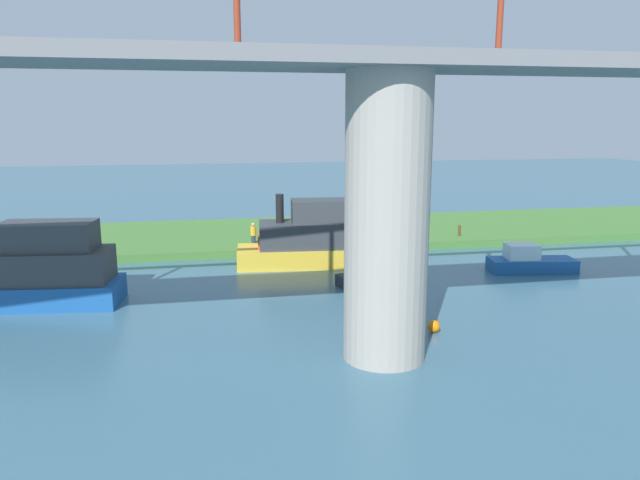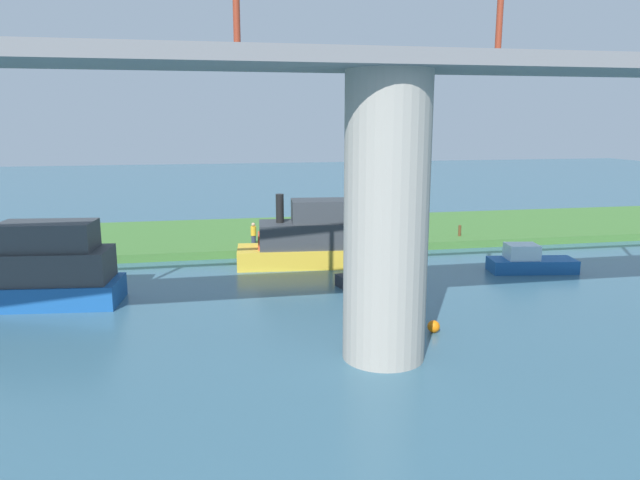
% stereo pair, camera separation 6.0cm
% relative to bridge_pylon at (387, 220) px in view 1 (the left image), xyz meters
% --- Properties ---
extents(ground_plane, '(160.00, 160.00, 0.00)m').
position_rel_bridge_pylon_xyz_m(ground_plane, '(-1.44, -16.49, -5.02)').
color(ground_plane, '#386075').
extents(grassy_bank, '(80.00, 12.00, 0.50)m').
position_rel_bridge_pylon_xyz_m(grassy_bank, '(-1.44, -22.49, -4.77)').
color(grassy_bank, '#427533').
rests_on(grassy_bank, ground).
extents(bridge_pylon, '(2.93, 2.93, 10.03)m').
position_rel_bridge_pylon_xyz_m(bridge_pylon, '(0.00, 0.00, 0.00)').
color(bridge_pylon, '#9E998E').
rests_on(bridge_pylon, ground).
extents(bridge_span, '(67.74, 4.30, 3.25)m').
position_rel_bridge_pylon_xyz_m(bridge_span, '(-0.00, -0.02, 5.51)').
color(bridge_span, slate).
rests_on(bridge_span, bridge_pylon).
extents(person_on_bank, '(0.40, 0.40, 1.39)m').
position_rel_bridge_pylon_xyz_m(person_on_bank, '(3.13, -18.29, -3.81)').
color(person_on_bank, '#2D334C').
rests_on(person_on_bank, grassy_bank).
extents(mooring_post, '(0.20, 0.20, 0.75)m').
position_rel_bridge_pylon_xyz_m(mooring_post, '(-11.06, -18.20, -4.14)').
color(mooring_post, brown).
rests_on(mooring_post, grassy_bank).
extents(houseboat_blue, '(8.55, 3.66, 4.24)m').
position_rel_bridge_pylon_xyz_m(houseboat_blue, '(14.01, -8.95, -3.44)').
color(houseboat_blue, '#195199').
rests_on(houseboat_blue, ground).
extents(motorboat_white, '(4.12, 2.37, 1.30)m').
position_rel_bridge_pylon_xyz_m(motorboat_white, '(-2.23, -9.26, -4.55)').
color(motorboat_white, '#1E232D').
rests_on(motorboat_white, ground).
extents(riverboat_paddlewheel, '(4.95, 2.38, 1.58)m').
position_rel_bridge_pylon_xyz_m(riverboat_paddlewheel, '(-11.64, -10.12, -4.45)').
color(riverboat_paddlewheel, '#195199').
rests_on(riverboat_paddlewheel, ground).
extents(motorboat_red, '(8.48, 3.49, 4.22)m').
position_rel_bridge_pylon_xyz_m(motorboat_red, '(-0.02, -13.96, -3.45)').
color(motorboat_red, gold).
rests_on(motorboat_red, ground).
extents(marker_buoy, '(0.50, 0.50, 0.50)m').
position_rel_bridge_pylon_xyz_m(marker_buoy, '(-2.72, -1.99, -4.77)').
color(marker_buoy, orange).
rests_on(marker_buoy, ground).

